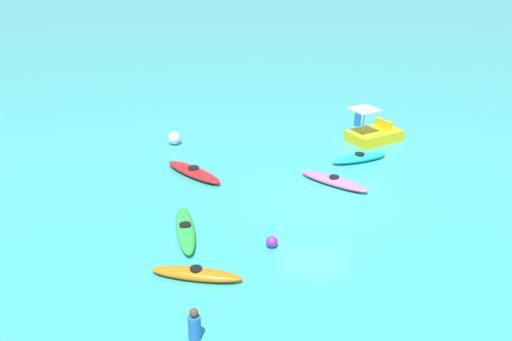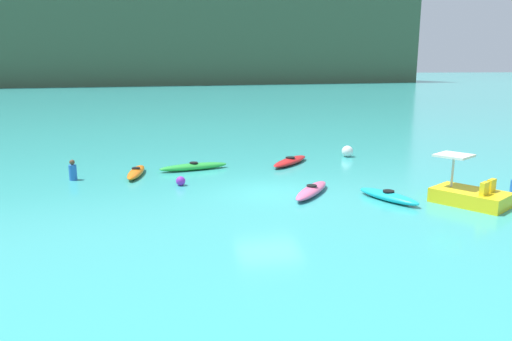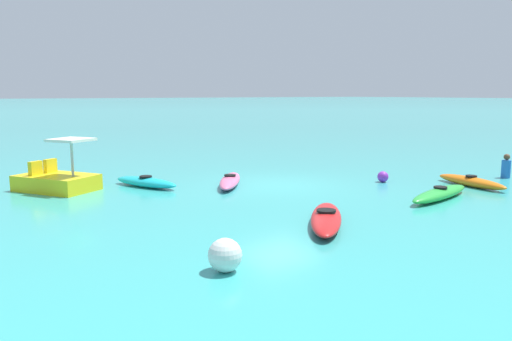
{
  "view_description": "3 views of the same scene",
  "coord_description": "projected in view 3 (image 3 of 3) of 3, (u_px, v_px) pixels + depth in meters",
  "views": [
    {
      "loc": [
        -19.01,
        1.64,
        9.51
      ],
      "look_at": [
        1.03,
        2.23,
        0.77
      ],
      "focal_mm": 40.31,
      "sensor_mm": 36.0,
      "label": 1
    },
    {
      "loc": [
        -4.1,
        -17.43,
        4.73
      ],
      "look_at": [
        -0.02,
        2.31,
        0.33
      ],
      "focal_mm": 33.73,
      "sensor_mm": 36.0,
      "label": 2
    },
    {
      "loc": [
        9.87,
        13.3,
        3.06
      ],
      "look_at": [
        1.6,
        0.95,
        0.75
      ],
      "focal_mm": 34.94,
      "sensor_mm": 36.0,
      "label": 3
    }
  ],
  "objects": [
    {
      "name": "pedal_boat_yellow",
      "position": [
        57.0,
        180.0,
        15.77
      ],
      "size": [
        2.55,
        2.83,
        1.68
      ],
      "color": "yellow",
      "rests_on": "ground_plane"
    },
    {
      "name": "kayak_red",
      "position": [
        326.0,
        218.0,
        11.63
      ],
      "size": [
        2.62,
        2.77,
        0.37
      ],
      "color": "red",
      "rests_on": "ground_plane"
    },
    {
      "name": "kayak_orange",
      "position": [
        471.0,
        181.0,
        16.49
      ],
      "size": [
        0.97,
        2.76,
        0.37
      ],
      "color": "orange",
      "rests_on": "ground_plane"
    },
    {
      "name": "kayak_pink",
      "position": [
        230.0,
        181.0,
        16.64
      ],
      "size": [
        2.28,
        2.75,
        0.37
      ],
      "color": "pink",
      "rests_on": "ground_plane"
    },
    {
      "name": "buoy_purple",
      "position": [
        383.0,
        177.0,
        17.26
      ],
      "size": [
        0.38,
        0.38,
        0.38
      ],
      "primitive_type": "sphere",
      "color": "purple",
      "rests_on": "ground_plane"
    },
    {
      "name": "ground_plane",
      "position": [
        280.0,
        185.0,
        16.81
      ],
      "size": [
        600.0,
        600.0,
        0.0
      ],
      "primitive_type": "plane",
      "color": "#38ADA8"
    },
    {
      "name": "person_near_shore",
      "position": [
        506.0,
        167.0,
        18.1
      ],
      "size": [
        0.36,
        0.36,
        0.88
      ],
      "color": "blue",
      "rests_on": "ground_plane"
    },
    {
      "name": "buoy_white",
      "position": [
        225.0,
        255.0,
        8.57
      ],
      "size": [
        0.6,
        0.6,
        0.6
      ],
      "primitive_type": "sphere",
      "color": "white",
      "rests_on": "ground_plane"
    },
    {
      "name": "kayak_green",
      "position": [
        440.0,
        194.0,
        14.51
      ],
      "size": [
        3.29,
        1.27,
        0.37
      ],
      "color": "green",
      "rests_on": "ground_plane"
    },
    {
      "name": "kayak_cyan",
      "position": [
        146.0,
        182.0,
        16.38
      ],
      "size": [
        1.62,
        2.64,
        0.37
      ],
      "color": "#19B7C6",
      "rests_on": "ground_plane"
    }
  ]
}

